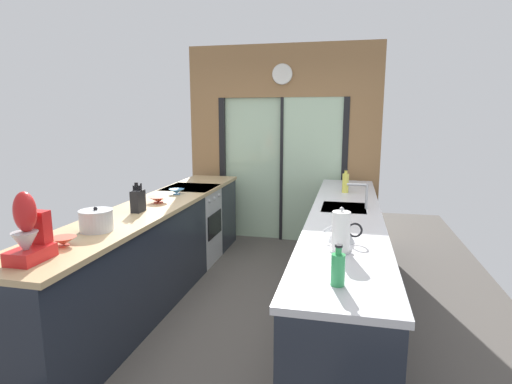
{
  "coord_description": "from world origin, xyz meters",
  "views": [
    {
      "loc": [
        0.93,
        -3.31,
        1.77
      ],
      "look_at": [
        -0.03,
        0.89,
        0.96
      ],
      "focal_mm": 29.06,
      "sensor_mm": 36.0,
      "label": 1
    }
  ],
  "objects_px": {
    "knife_block": "(138,201)",
    "mixing_bowl_near": "(64,241)",
    "mixing_bowl_mid": "(158,199)",
    "soap_bottle_near": "(338,269)",
    "stock_pot": "(96,220)",
    "paper_towel_roll": "(341,232)",
    "soap_bottle_far": "(345,182)",
    "oven_range": "(192,225)",
    "mixing_bowl_far": "(177,191)",
    "kettle": "(342,230)",
    "stand_mixer": "(29,234)"
  },
  "relations": [
    {
      "from": "mixing_bowl_near",
      "to": "soap_bottle_far",
      "type": "relative_size",
      "value": 0.63
    },
    {
      "from": "knife_block",
      "to": "kettle",
      "type": "xyz_separation_m",
      "value": [
        1.78,
        -0.5,
        -0.02
      ]
    },
    {
      "from": "mixing_bowl_mid",
      "to": "knife_block",
      "type": "height_order",
      "value": "knife_block"
    },
    {
      "from": "mixing_bowl_far",
      "to": "soap_bottle_near",
      "type": "distance_m",
      "value": 2.74
    },
    {
      "from": "knife_block",
      "to": "kettle",
      "type": "height_order",
      "value": "knife_block"
    },
    {
      "from": "soap_bottle_far",
      "to": "oven_range",
      "type": "bearing_deg",
      "value": -178.03
    },
    {
      "from": "stand_mixer",
      "to": "soap_bottle_far",
      "type": "bearing_deg",
      "value": 55.96
    },
    {
      "from": "mixing_bowl_mid",
      "to": "stock_pot",
      "type": "distance_m",
      "value": 1.02
    },
    {
      "from": "mixing_bowl_mid",
      "to": "stock_pot",
      "type": "height_order",
      "value": "stock_pot"
    },
    {
      "from": "oven_range",
      "to": "stock_pot",
      "type": "relative_size",
      "value": 3.73
    },
    {
      "from": "soap_bottle_near",
      "to": "mixing_bowl_near",
      "type": "bearing_deg",
      "value": 172.06
    },
    {
      "from": "mixing_bowl_near",
      "to": "soap_bottle_far",
      "type": "bearing_deg",
      "value": 52.85
    },
    {
      "from": "knife_block",
      "to": "stock_pot",
      "type": "relative_size",
      "value": 1.08
    },
    {
      "from": "mixing_bowl_mid",
      "to": "soap_bottle_far",
      "type": "xyz_separation_m",
      "value": [
        1.78,
        0.96,
        0.08
      ]
    },
    {
      "from": "oven_range",
      "to": "mixing_bowl_near",
      "type": "xyz_separation_m",
      "value": [
        0.02,
        -2.29,
        0.5
      ]
    },
    {
      "from": "soap_bottle_far",
      "to": "mixing_bowl_mid",
      "type": "bearing_deg",
      "value": -151.67
    },
    {
      "from": "mixing_bowl_near",
      "to": "kettle",
      "type": "bearing_deg",
      "value": 15.71
    },
    {
      "from": "mixing_bowl_mid",
      "to": "soap_bottle_near",
      "type": "bearing_deg",
      "value": -42.62
    },
    {
      "from": "stock_pot",
      "to": "mixing_bowl_near",
      "type": "bearing_deg",
      "value": -90.0
    },
    {
      "from": "mixing_bowl_near",
      "to": "mixing_bowl_far",
      "type": "height_order",
      "value": "mixing_bowl_near"
    },
    {
      "from": "mixing_bowl_near",
      "to": "knife_block",
      "type": "distance_m",
      "value": 1.0
    },
    {
      "from": "paper_towel_roll",
      "to": "knife_block",
      "type": "bearing_deg",
      "value": 158.02
    },
    {
      "from": "paper_towel_roll",
      "to": "soap_bottle_near",
      "type": "bearing_deg",
      "value": -90.0
    },
    {
      "from": "mixing_bowl_mid",
      "to": "soap_bottle_far",
      "type": "relative_size",
      "value": 0.77
    },
    {
      "from": "oven_range",
      "to": "mixing_bowl_far",
      "type": "bearing_deg",
      "value": -87.66
    },
    {
      "from": "stand_mixer",
      "to": "paper_towel_roll",
      "type": "xyz_separation_m",
      "value": [
        1.78,
        0.56,
        -0.03
      ]
    },
    {
      "from": "stock_pot",
      "to": "paper_towel_roll",
      "type": "relative_size",
      "value": 0.85
    },
    {
      "from": "stand_mixer",
      "to": "stock_pot",
      "type": "xyz_separation_m",
      "value": [
        -0.0,
        0.66,
        -0.08
      ]
    },
    {
      "from": "knife_block",
      "to": "soap_bottle_far",
      "type": "distance_m",
      "value": 2.24
    },
    {
      "from": "mixing_bowl_mid",
      "to": "mixing_bowl_far",
      "type": "height_order",
      "value": "mixing_bowl_mid"
    },
    {
      "from": "soap_bottle_far",
      "to": "stock_pot",
      "type": "bearing_deg",
      "value": -131.97
    },
    {
      "from": "soap_bottle_far",
      "to": "stand_mixer",
      "type": "bearing_deg",
      "value": -124.04
    },
    {
      "from": "stand_mixer",
      "to": "soap_bottle_near",
      "type": "height_order",
      "value": "stand_mixer"
    },
    {
      "from": "stock_pot",
      "to": "soap_bottle_far",
      "type": "xyz_separation_m",
      "value": [
        1.78,
        1.98,
        0.03
      ]
    },
    {
      "from": "stock_pot",
      "to": "stand_mixer",
      "type": "bearing_deg",
      "value": -90.0
    },
    {
      "from": "mixing_bowl_mid",
      "to": "kettle",
      "type": "xyz_separation_m",
      "value": [
        1.78,
        -0.89,
        0.05
      ]
    },
    {
      "from": "mixing_bowl_near",
      "to": "mixing_bowl_mid",
      "type": "height_order",
      "value": "same"
    },
    {
      "from": "oven_range",
      "to": "stock_pot",
      "type": "xyz_separation_m",
      "value": [
        0.02,
        -1.92,
        0.54
      ]
    },
    {
      "from": "mixing_bowl_near",
      "to": "oven_range",
      "type": "bearing_deg",
      "value": 90.46
    },
    {
      "from": "oven_range",
      "to": "paper_towel_roll",
      "type": "distance_m",
      "value": 2.76
    },
    {
      "from": "oven_range",
      "to": "stand_mixer",
      "type": "height_order",
      "value": "stand_mixer"
    },
    {
      "from": "stock_pot",
      "to": "paper_towel_roll",
      "type": "height_order",
      "value": "paper_towel_roll"
    },
    {
      "from": "oven_range",
      "to": "mixing_bowl_far",
      "type": "distance_m",
      "value": 0.67
    },
    {
      "from": "kettle",
      "to": "soap_bottle_far",
      "type": "bearing_deg",
      "value": 90.05
    },
    {
      "from": "knife_block",
      "to": "mixing_bowl_near",
      "type": "bearing_deg",
      "value": -90.0
    },
    {
      "from": "stand_mixer",
      "to": "mixing_bowl_mid",
      "type": "bearing_deg",
      "value": 90.0
    },
    {
      "from": "stock_pot",
      "to": "soap_bottle_near",
      "type": "bearing_deg",
      "value": -19.16
    },
    {
      "from": "mixing_bowl_mid",
      "to": "paper_towel_roll",
      "type": "relative_size",
      "value": 0.69
    },
    {
      "from": "mixing_bowl_far",
      "to": "mixing_bowl_mid",
      "type": "bearing_deg",
      "value": -90.0
    },
    {
      "from": "mixing_bowl_near",
      "to": "mixing_bowl_far",
      "type": "distance_m",
      "value": 1.84
    }
  ]
}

